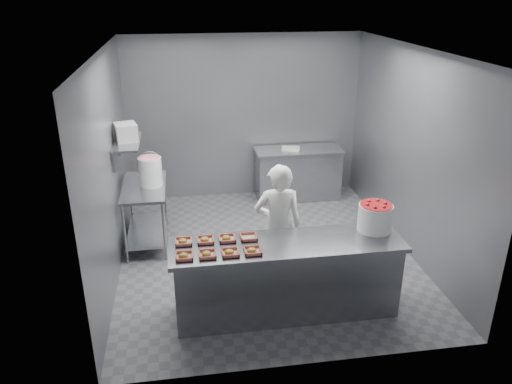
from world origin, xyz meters
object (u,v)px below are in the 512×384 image
at_px(prep_table, 146,206).
at_px(appliance, 126,132).
at_px(tray_0, 184,256).
at_px(strawberry_tub, 375,216).
at_px(tray_4, 183,241).
at_px(back_counter, 298,173).
at_px(tray_6, 227,238).
at_px(tray_2, 230,252).
at_px(service_counter, 286,277).
at_px(tray_5, 205,240).
at_px(worker, 278,226).
at_px(tray_7, 249,237).
at_px(glaze_bucket, 150,171).
at_px(tray_3, 252,251).
at_px(tray_1, 207,254).

relative_size(prep_table, appliance, 3.81).
relative_size(prep_table, tray_0, 6.40).
bearing_deg(strawberry_tub, tray_4, 179.76).
height_order(tray_4, strawberry_tub, strawberry_tub).
distance_m(back_counter, tray_6, 3.49).
height_order(tray_6, strawberry_tub, strawberry_tub).
bearing_deg(tray_6, tray_2, -90.00).
bearing_deg(service_counter, appliance, 132.81).
xyz_separation_m(prep_table, tray_4, (0.52, -1.79, 0.33)).
xyz_separation_m(tray_4, tray_6, (0.48, 0.00, 0.00)).
xyz_separation_m(tray_6, strawberry_tub, (1.71, -0.01, 0.15)).
height_order(prep_table, strawberry_tub, strawberry_tub).
bearing_deg(tray_6, tray_0, -146.47).
xyz_separation_m(tray_5, tray_6, (0.24, 0.00, 0.00)).
xyz_separation_m(tray_5, worker, (0.91, 0.44, -0.12)).
distance_m(tray_2, appliance, 2.54).
distance_m(tray_7, worker, 0.62).
bearing_deg(tray_2, glaze_bucket, 112.81).
xyz_separation_m(tray_0, tray_2, (0.48, 0.00, 0.00)).
xyz_separation_m(prep_table, tray_2, (1.00, -2.11, 0.33)).
bearing_deg(tray_3, back_counter, 68.95).
xyz_separation_m(tray_1, tray_5, (0.00, 0.32, 0.00)).
bearing_deg(tray_1, back_counter, 62.27).
bearing_deg(service_counter, prep_table, 130.24).
bearing_deg(prep_table, tray_4, -73.87).
bearing_deg(strawberry_tub, tray_6, 179.69).
distance_m(tray_3, worker, 0.88).
relative_size(tray_4, strawberry_tub, 0.48).
distance_m(tray_3, glaze_bucket, 2.41).
distance_m(tray_6, glaze_bucket, 2.02).
relative_size(tray_0, glaze_bucket, 0.38).
height_order(prep_table, tray_6, tray_6).
distance_m(prep_table, tray_0, 2.20).
relative_size(tray_0, tray_5, 1.00).
relative_size(tray_7, worker, 0.12).
xyz_separation_m(tray_3, worker, (0.43, 0.76, -0.12)).
bearing_deg(prep_table, tray_6, -60.87).
bearing_deg(strawberry_tub, appliance, 147.75).
bearing_deg(worker, strawberry_tub, 159.95).
distance_m(service_counter, back_counter, 3.37).
bearing_deg(tray_5, tray_1, -90.00).
distance_m(tray_4, glaze_bucket, 1.86).
bearing_deg(back_counter, tray_1, -117.73).
bearing_deg(tray_2, prep_table, 115.33).
height_order(service_counter, tray_3, tray_3).
bearing_deg(worker, appliance, -33.30).
relative_size(tray_5, tray_6, 1.00).
bearing_deg(tray_0, tray_5, 52.97).
bearing_deg(tray_4, glaze_bucket, 102.87).
distance_m(tray_0, tray_1, 0.24).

